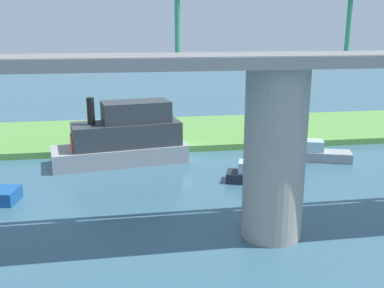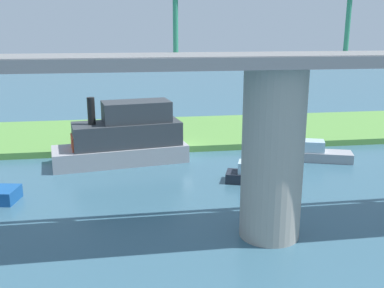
{
  "view_description": "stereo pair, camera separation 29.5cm",
  "coord_description": "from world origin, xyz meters",
  "px_view_note": "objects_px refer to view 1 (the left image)",
  "views": [
    {
      "loc": [
        4.19,
        33.77,
        9.65
      ],
      "look_at": [
        -0.57,
        5.0,
        2.0
      ],
      "focal_mm": 41.74,
      "sensor_mm": 36.0,
      "label": 1
    },
    {
      "loc": [
        3.9,
        33.81,
        9.65
      ],
      "look_at": [
        -0.57,
        5.0,
        2.0
      ],
      "focal_mm": 41.74,
      "sensor_mm": 36.0,
      "label": 2
    }
  ],
  "objects_px": {
    "mooring_post": "(272,134)",
    "riverboat_paddlewheel": "(256,175)",
    "bridge_pylon": "(274,154)",
    "pontoon_yellow": "(124,138)",
    "person_on_bank": "(113,133)",
    "houseboat_blue": "(318,153)"
  },
  "relations": [
    {
      "from": "pontoon_yellow",
      "to": "houseboat_blue",
      "type": "relative_size",
      "value": 2.08
    },
    {
      "from": "bridge_pylon",
      "to": "mooring_post",
      "type": "bearing_deg",
      "value": -109.42
    },
    {
      "from": "person_on_bank",
      "to": "houseboat_blue",
      "type": "relative_size",
      "value": 0.29
    },
    {
      "from": "bridge_pylon",
      "to": "houseboat_blue",
      "type": "relative_size",
      "value": 1.67
    },
    {
      "from": "bridge_pylon",
      "to": "riverboat_paddlewheel",
      "type": "bearing_deg",
      "value": -102.03
    },
    {
      "from": "bridge_pylon",
      "to": "person_on_bank",
      "type": "xyz_separation_m",
      "value": [
        7.55,
        -17.61,
        -2.81
      ]
    },
    {
      "from": "pontoon_yellow",
      "to": "bridge_pylon",
      "type": "bearing_deg",
      "value": 116.98
    },
    {
      "from": "pontoon_yellow",
      "to": "houseboat_blue",
      "type": "distance_m",
      "value": 14.43
    },
    {
      "from": "riverboat_paddlewheel",
      "to": "person_on_bank",
      "type": "bearing_deg",
      "value": -48.45
    },
    {
      "from": "mooring_post",
      "to": "riverboat_paddlewheel",
      "type": "relative_size",
      "value": 0.25
    },
    {
      "from": "bridge_pylon",
      "to": "pontoon_yellow",
      "type": "relative_size",
      "value": 0.8
    },
    {
      "from": "mooring_post",
      "to": "riverboat_paddlewheel",
      "type": "height_order",
      "value": "mooring_post"
    },
    {
      "from": "houseboat_blue",
      "to": "mooring_post",
      "type": "bearing_deg",
      "value": -63.79
    },
    {
      "from": "bridge_pylon",
      "to": "houseboat_blue",
      "type": "distance_m",
      "value": 14.07
    },
    {
      "from": "person_on_bank",
      "to": "houseboat_blue",
      "type": "bearing_deg",
      "value": 157.49
    },
    {
      "from": "pontoon_yellow",
      "to": "mooring_post",
      "type": "bearing_deg",
      "value": -168.66
    },
    {
      "from": "houseboat_blue",
      "to": "riverboat_paddlewheel",
      "type": "bearing_deg",
      "value": 33.71
    },
    {
      "from": "houseboat_blue",
      "to": "riverboat_paddlewheel",
      "type": "xyz_separation_m",
      "value": [
        6.02,
        4.01,
        -0.05
      ]
    },
    {
      "from": "bridge_pylon",
      "to": "mooring_post",
      "type": "distance_m",
      "value": 16.78
    },
    {
      "from": "mooring_post",
      "to": "houseboat_blue",
      "type": "xyz_separation_m",
      "value": [
        -2.09,
        4.24,
        -0.51
      ]
    },
    {
      "from": "pontoon_yellow",
      "to": "riverboat_paddlewheel",
      "type": "bearing_deg",
      "value": 144.83
    },
    {
      "from": "bridge_pylon",
      "to": "pontoon_yellow",
      "type": "xyz_separation_m",
      "value": [
        6.68,
        -13.13,
        -2.2
      ]
    }
  ]
}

